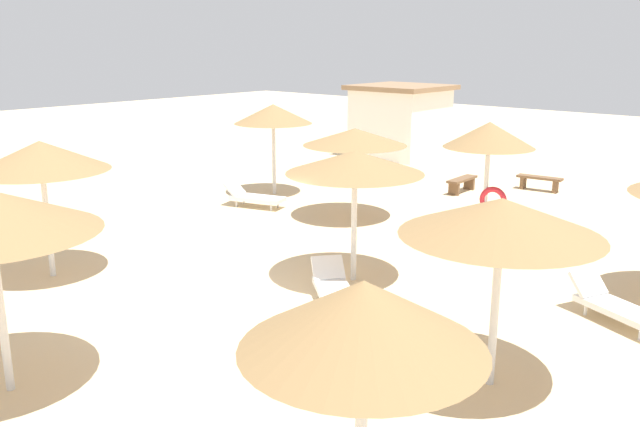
% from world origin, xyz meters
% --- Properties ---
extents(ground_plane, '(80.00, 80.00, 0.00)m').
position_xyz_m(ground_plane, '(0.00, 0.00, 0.00)').
color(ground_plane, beige).
extents(parasol_0, '(2.55, 2.55, 2.98)m').
position_xyz_m(parasol_0, '(-5.91, 7.39, 2.65)').
color(parasol_0, silver).
rests_on(parasol_0, ground).
extents(parasol_1, '(2.87, 2.87, 2.79)m').
position_xyz_m(parasol_1, '(1.21, 2.71, 2.54)').
color(parasol_1, silver).
rests_on(parasol_1, ground).
extents(parasol_2, '(2.36, 2.36, 2.87)m').
position_xyz_m(parasol_2, '(6.12, -3.33, 2.51)').
color(parasol_2, silver).
rests_on(parasol_2, ground).
extents(parasol_4, '(2.94, 2.94, 2.59)m').
position_xyz_m(parasol_4, '(-1.98, 6.72, 2.34)').
color(parasol_4, silver).
rests_on(parasol_4, ground).
extents(parasol_5, '(2.88, 2.88, 2.85)m').
position_xyz_m(parasol_5, '(5.53, 0.57, 2.57)').
color(parasol_5, silver).
rests_on(parasol_5, ground).
extents(parasol_6, '(2.82, 2.82, 2.96)m').
position_xyz_m(parasol_6, '(-3.86, -1.43, 2.63)').
color(parasol_6, silver).
rests_on(parasol_6, ground).
extents(parasol_7, '(2.27, 2.27, 3.03)m').
position_xyz_m(parasol_7, '(1.84, 7.26, 2.66)').
color(parasol_7, silver).
rests_on(parasol_7, ground).
extents(lounger_0, '(1.99, 1.18, 0.74)m').
position_xyz_m(lounger_0, '(-5.15, 5.72, 0.32)').
color(lounger_0, white).
rests_on(lounger_0, ground).
extents(lounger_1, '(1.87, 1.68, 0.72)m').
position_xyz_m(lounger_1, '(1.79, 1.39, 0.32)').
color(lounger_1, white).
rests_on(lounger_1, ground).
extents(lounger_3, '(1.97, 1.32, 0.76)m').
position_xyz_m(lounger_3, '(6.16, 4.12, 0.32)').
color(lounger_3, white).
rests_on(lounger_3, ground).
extents(bench_0, '(1.54, 0.57, 0.49)m').
position_xyz_m(bench_0, '(0.49, 13.73, 0.35)').
color(bench_0, brown).
rests_on(bench_0, ground).
extents(bench_1, '(0.46, 1.52, 0.49)m').
position_xyz_m(bench_1, '(-1.35, 11.76, 0.35)').
color(bench_1, brown).
rests_on(bench_1, ground).
extents(beach_cabana, '(3.73, 3.64, 3.10)m').
position_xyz_m(beach_cabana, '(-7.12, 16.37, 1.58)').
color(beach_cabana, white).
rests_on(beach_cabana, ground).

